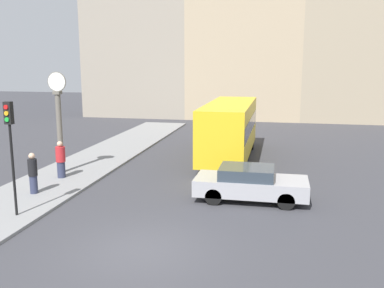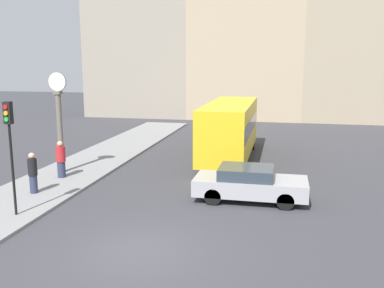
# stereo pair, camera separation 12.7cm
# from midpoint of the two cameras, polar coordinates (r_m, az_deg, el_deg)

# --- Properties ---
(ground_plane) EXTENTS (120.00, 120.00, 0.00)m
(ground_plane) POSITION_cam_midpoint_polar(r_m,az_deg,el_deg) (12.91, -7.08, -13.91)
(ground_plane) COLOR #38383D
(sidewalk_corner) EXTENTS (3.64, 27.09, 0.11)m
(sidewalk_corner) POSITION_cam_midpoint_polar(r_m,az_deg,el_deg) (25.27, -11.74, -1.53)
(sidewalk_corner) COLOR gray
(sidewalk_corner) RESTS_ON ground_plane
(building_row) EXTENTS (30.78, 5.00, 17.69)m
(building_row) POSITION_cam_midpoint_polar(r_m,az_deg,el_deg) (41.86, 7.06, 15.18)
(building_row) COLOR gray
(building_row) RESTS_ON ground_plane
(sedan_car) EXTENTS (4.39, 1.87, 1.36)m
(sedan_car) POSITION_cam_midpoint_polar(r_m,az_deg,el_deg) (17.03, 7.53, -5.21)
(sedan_car) COLOR #9E9EA3
(sedan_car) RESTS_ON ground_plane
(bus_distant) EXTENTS (2.42, 8.87, 3.14)m
(bus_distant) POSITION_cam_midpoint_polar(r_m,az_deg,el_deg) (24.14, 4.88, 2.25)
(bus_distant) COLOR gold
(bus_distant) RESTS_ON ground_plane
(traffic_light_near) EXTENTS (0.26, 0.24, 3.98)m
(traffic_light_near) POSITION_cam_midpoint_polar(r_m,az_deg,el_deg) (15.76, -23.28, 1.08)
(traffic_light_near) COLOR black
(traffic_light_near) RESTS_ON sidewalk_corner
(street_clock) EXTENTS (0.93, 0.33, 4.84)m
(street_clock) POSITION_cam_midpoint_polar(r_m,az_deg,el_deg) (21.35, -17.47, 3.01)
(street_clock) COLOR #666056
(street_clock) RESTS_ON sidewalk_corner
(pedestrian_red_top) EXTENTS (0.43, 0.43, 1.72)m
(pedestrian_red_top) POSITION_cam_midpoint_polar(r_m,az_deg,el_deg) (20.66, -17.27, -2.02)
(pedestrian_red_top) COLOR #2D334C
(pedestrian_red_top) RESTS_ON sidewalk_corner
(pedestrian_black_jacket) EXTENTS (0.37, 0.37, 1.68)m
(pedestrian_black_jacket) POSITION_cam_midpoint_polar(r_m,az_deg,el_deg) (18.57, -20.63, -3.66)
(pedestrian_black_jacket) COLOR #2D334C
(pedestrian_black_jacket) RESTS_ON sidewalk_corner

